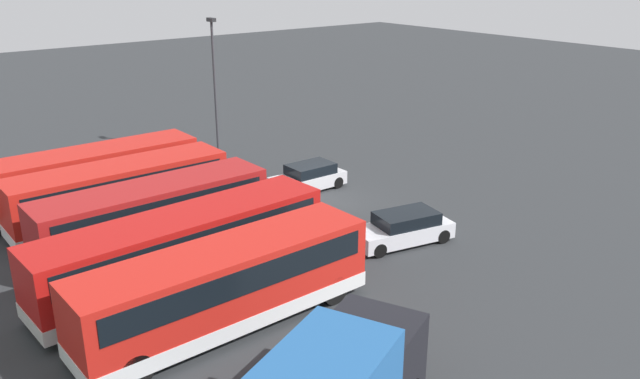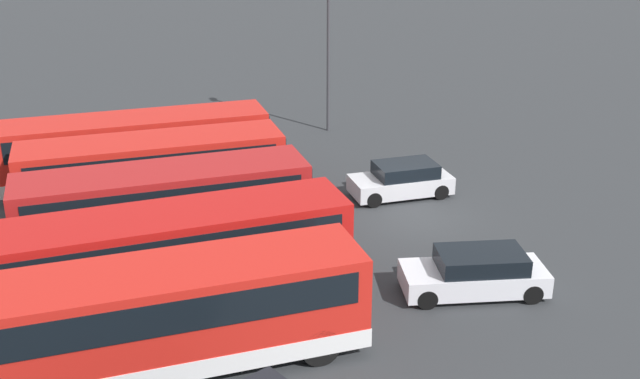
% 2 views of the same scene
% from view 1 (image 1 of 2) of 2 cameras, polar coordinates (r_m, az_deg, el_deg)
% --- Properties ---
extents(ground_plane, '(140.00, 140.00, 0.00)m').
position_cam_1_polar(ground_plane, '(33.71, 0.75, -1.09)').
color(ground_plane, '#2D3033').
extents(bus_single_deck_near_end, '(2.79, 10.63, 2.95)m').
position_cam_1_polar(bus_single_deck_near_end, '(22.29, -8.28, -8.27)').
color(bus_single_deck_near_end, red).
rests_on(bus_single_deck_near_end, ground).
extents(bus_single_deck_second, '(3.10, 11.77, 2.95)m').
position_cam_1_polar(bus_single_deck_second, '(25.20, -11.92, -5.04)').
color(bus_single_deck_second, '#B71411').
rests_on(bus_single_deck_second, ground).
extents(bus_single_deck_third, '(2.71, 10.15, 2.95)m').
position_cam_1_polar(bus_single_deck_third, '(28.65, -14.42, -2.15)').
color(bus_single_deck_third, '#A51919').
rests_on(bus_single_deck_third, ground).
extents(bus_single_deck_fourth, '(2.65, 10.21, 2.95)m').
position_cam_1_polar(bus_single_deck_fourth, '(31.78, -17.18, -0.23)').
color(bus_single_deck_fourth, red).
rests_on(bus_single_deck_fourth, ground).
extents(bus_single_deck_fifth, '(2.62, 11.25, 2.95)m').
position_cam_1_polar(bus_single_deck_fifth, '(34.59, -19.82, 1.10)').
color(bus_single_deck_fifth, red).
rests_on(bus_single_deck_fifth, ground).
extents(car_hatchback_silver, '(1.87, 4.16, 1.43)m').
position_cam_1_polar(car_hatchback_silver, '(35.28, -1.02, 1.08)').
color(car_hatchback_silver, silver).
rests_on(car_hatchback_silver, ground).
extents(car_small_green, '(2.70, 4.78, 1.43)m').
position_cam_1_polar(car_small_green, '(28.94, 7.33, -3.41)').
color(car_small_green, silver).
rests_on(car_small_green, ground).
extents(lamp_post_tall, '(0.70, 0.30, 8.50)m').
position_cam_1_polar(lamp_post_tall, '(42.01, -9.29, 9.85)').
color(lamp_post_tall, '#38383D').
rests_on(lamp_post_tall, ground).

